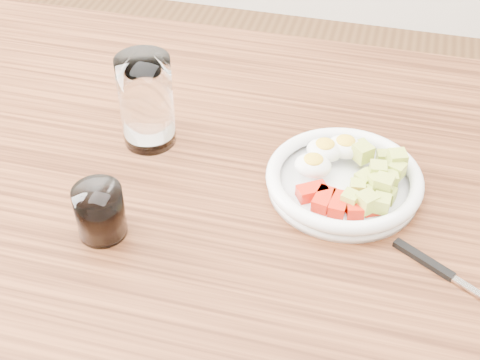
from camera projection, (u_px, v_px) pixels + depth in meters
name	position (u px, v px, depth m)	size (l,w,h in m)	color
dining_table	(245.00, 256.00, 0.94)	(1.50, 0.90, 0.77)	brown
bowl	(345.00, 178.00, 0.88)	(0.21, 0.21, 0.05)	white
fork	(440.00, 270.00, 0.78)	(0.15, 0.10, 0.01)	black
water_glass	(146.00, 101.00, 0.93)	(0.08, 0.08, 0.13)	white
coffee_glass	(100.00, 212.00, 0.81)	(0.06, 0.06, 0.07)	white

